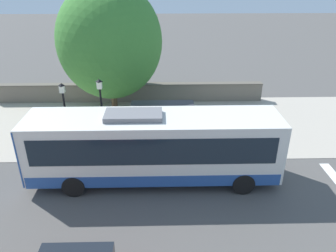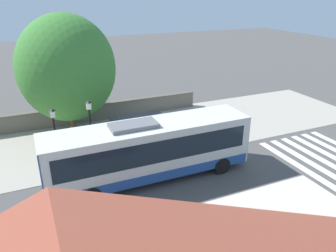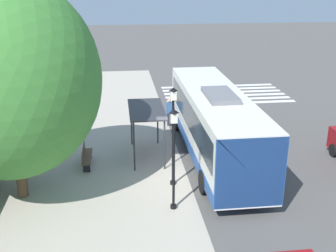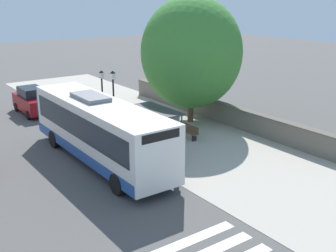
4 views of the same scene
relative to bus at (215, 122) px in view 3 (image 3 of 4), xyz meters
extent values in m
plane|color=#514F4C|center=(-1.61, -2.04, -1.80)|extent=(120.00, 120.00, 0.00)
cube|color=#ADA393|center=(-6.11, -2.04, -1.79)|extent=(9.00, 44.00, 0.02)
cube|color=silver|center=(3.39, 8.79, -1.80)|extent=(9.00, 0.50, 0.01)
cube|color=silver|center=(3.39, 9.74, -1.80)|extent=(9.00, 0.50, 0.01)
cube|color=silver|center=(3.39, 10.69, -1.80)|extent=(9.00, 0.50, 0.01)
cube|color=silver|center=(3.39, 11.64, -1.80)|extent=(9.00, 0.50, 0.01)
cube|color=silver|center=(3.39, 12.59, -1.80)|extent=(9.00, 0.50, 0.01)
cube|color=silver|center=(3.39, 13.54, -1.80)|extent=(9.00, 0.50, 0.01)
cube|color=silver|center=(0.00, 0.02, 0.05)|extent=(2.53, 11.39, 2.81)
cube|color=black|center=(0.00, 0.02, 0.41)|extent=(2.57, 10.48, 1.23)
cube|color=#264C93|center=(0.00, 0.02, -1.07)|extent=(2.57, 11.16, 0.56)
cube|color=#264C93|center=(0.00, -5.65, 0.05)|extent=(2.57, 0.06, 2.69)
cube|color=black|center=(0.00, 5.67, 1.17)|extent=(1.90, 0.08, 0.39)
cube|color=slate|center=(0.00, -0.84, 1.56)|extent=(1.27, 2.51, 0.22)
cylinder|color=black|center=(-1.19, 4.00, -1.30)|extent=(0.30, 1.00, 1.00)
cylinder|color=black|center=(1.19, 4.00, -1.30)|extent=(0.30, 1.00, 1.00)
cylinder|color=black|center=(-1.19, -3.51, -1.30)|extent=(0.30, 1.00, 1.00)
cylinder|color=black|center=(1.19, -3.51, -1.30)|extent=(0.30, 1.00, 1.00)
cylinder|color=#2D2D33|center=(-2.53, -1.12, -0.62)|extent=(0.08, 0.08, 2.38)
cylinder|color=#2D2D33|center=(-2.53, 2.04, -0.62)|extent=(0.08, 0.08, 2.38)
cylinder|color=#2D2D33|center=(-3.90, -1.12, -0.62)|extent=(0.08, 0.08, 2.38)
cylinder|color=#2D2D33|center=(-3.90, 2.04, -0.62)|extent=(0.08, 0.08, 2.38)
cube|color=#2D2D33|center=(-3.21, 0.46, 0.61)|extent=(1.67, 3.45, 0.08)
cube|color=silver|center=(-3.88, 0.46, -0.50)|extent=(0.03, 2.84, 1.90)
cylinder|color=#2D3347|center=(-1.67, 4.70, -1.41)|extent=(0.12, 0.12, 0.79)
cylinder|color=#2D3347|center=(-1.51, 4.70, -1.41)|extent=(0.12, 0.12, 0.79)
cube|color=#38609E|center=(-1.59, 4.70, -0.69)|extent=(0.34, 0.22, 0.64)
sphere|color=tan|center=(-1.59, 4.70, -0.26)|extent=(0.22, 0.22, 0.22)
cube|color=brown|center=(-6.06, -0.27, -1.35)|extent=(0.40, 1.89, 0.06)
cube|color=brown|center=(-6.23, -0.27, -1.12)|extent=(0.04, 1.89, 0.40)
cube|color=black|center=(-6.06, -1.03, -1.58)|extent=(0.32, 0.06, 0.45)
cube|color=black|center=(-6.06, 0.48, -1.58)|extent=(0.32, 0.06, 0.45)
cylinder|color=black|center=(-2.35, -2.65, -1.72)|extent=(0.24, 0.24, 0.16)
cylinder|color=black|center=(-2.35, -2.65, 0.08)|extent=(0.10, 0.10, 3.77)
cube|color=silver|center=(-2.35, -2.65, 2.14)|extent=(0.24, 0.24, 0.35)
pyramid|color=black|center=(-2.35, -2.65, 2.38)|extent=(0.28, 0.28, 0.14)
cylinder|color=black|center=(-2.59, -4.58, -1.72)|extent=(0.24, 0.24, 0.16)
cylinder|color=black|center=(-2.59, -4.58, -0.06)|extent=(0.10, 0.10, 3.49)
cube|color=silver|center=(-2.59, -4.58, 1.86)|extent=(0.24, 0.24, 0.35)
pyramid|color=black|center=(-2.59, -4.58, 2.11)|extent=(0.28, 0.28, 0.14)
cylinder|color=brown|center=(-8.47, -2.90, -0.33)|extent=(0.41, 0.41, 2.96)
ellipsoid|color=#3D7F33|center=(-8.47, -2.90, 3.02)|extent=(6.81, 6.81, 7.49)
cylinder|color=black|center=(5.87, -0.68, -1.48)|extent=(0.22, 0.64, 0.64)
camera|label=1|loc=(13.07, 0.36, 7.39)|focal=35.00mm
camera|label=2|loc=(15.14, -5.52, 8.10)|focal=35.00mm
camera|label=3|loc=(-4.50, -18.51, 6.64)|focal=45.00mm
camera|label=4|loc=(9.31, 19.14, 6.73)|focal=45.00mm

